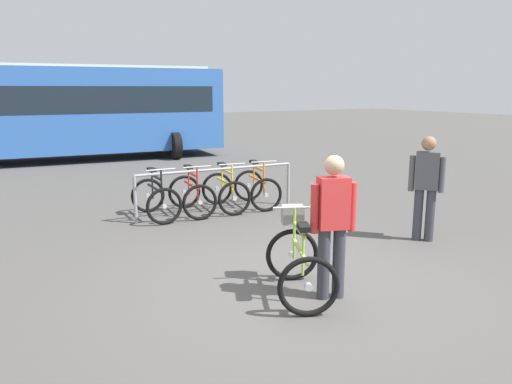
% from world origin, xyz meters
% --- Properties ---
extents(ground_plane, '(80.00, 80.00, 0.00)m').
position_xyz_m(ground_plane, '(0.00, 0.00, 0.00)').
color(ground_plane, '#514F4C').
extents(bike_rack_rail, '(3.20, 0.26, 0.88)m').
position_xyz_m(bike_rack_rail, '(0.69, 3.75, 0.66)').
color(bike_rack_rail, '#99999E').
rests_on(bike_rack_rail, ground).
extents(racked_bike_black, '(0.72, 1.13, 0.97)m').
position_xyz_m(racked_bike_black, '(-0.45, 4.00, 0.37)').
color(racked_bike_black, black).
rests_on(racked_bike_black, ground).
extents(racked_bike_red, '(0.80, 1.17, 0.97)m').
position_xyz_m(racked_bike_red, '(0.25, 3.96, 0.37)').
color(racked_bike_red, black).
rests_on(racked_bike_red, ground).
extents(racked_bike_yellow, '(0.81, 1.17, 0.97)m').
position_xyz_m(racked_bike_yellow, '(0.95, 3.91, 0.37)').
color(racked_bike_yellow, black).
rests_on(racked_bike_yellow, ground).
extents(racked_bike_orange, '(0.86, 1.20, 0.97)m').
position_xyz_m(racked_bike_orange, '(1.64, 3.87, 0.37)').
color(racked_bike_orange, black).
rests_on(racked_bike_orange, ground).
extents(featured_bicycle, '(1.06, 1.26, 0.97)m').
position_xyz_m(featured_bicycle, '(-0.26, -0.17, 0.45)').
color(featured_bicycle, black).
rests_on(featured_bicycle, ground).
extents(person_with_featured_bike, '(0.50, 0.30, 1.64)m').
position_xyz_m(person_with_featured_bike, '(-0.00, -0.45, 0.91)').
color(person_with_featured_bike, '#383842').
rests_on(person_with_featured_bike, ground).
extents(pedestrian_with_backpack, '(0.46, 0.47, 1.64)m').
position_xyz_m(pedestrian_with_backpack, '(2.67, 0.53, 0.94)').
color(pedestrian_with_backpack, '#383842').
rests_on(pedestrian_with_backpack, ground).
extents(bus_distant, '(10.22, 4.13, 3.08)m').
position_xyz_m(bus_distant, '(-0.22, 12.77, 1.74)').
color(bus_distant, '#3366B7').
rests_on(bus_distant, ground).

